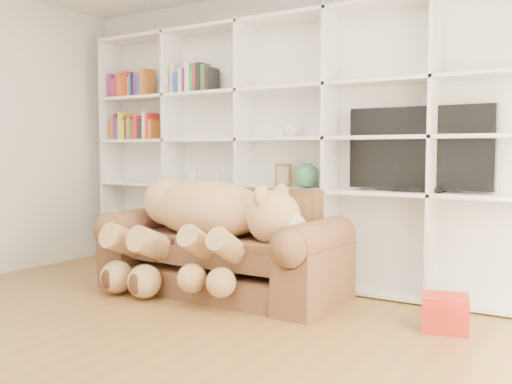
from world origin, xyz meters
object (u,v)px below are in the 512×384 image
Objects in this scene: teddy_bear at (202,221)px; tv at (419,150)px; sofa at (224,253)px; gift_box at (445,313)px.

tv reaches higher than teddy_bear.
sofa is at bearing 63.93° from teddy_bear.
sofa is at bearing 178.09° from gift_box.
sofa is 1.81m from tv.
teddy_bear is at bearing -151.74° from tv.
sofa reaches higher than gift_box.
teddy_bear is 1.43× the size of tv.
teddy_bear reaches higher than gift_box.
teddy_bear is 1.84m from tv.
gift_box is (1.95, 0.11, -0.50)m from teddy_bear.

